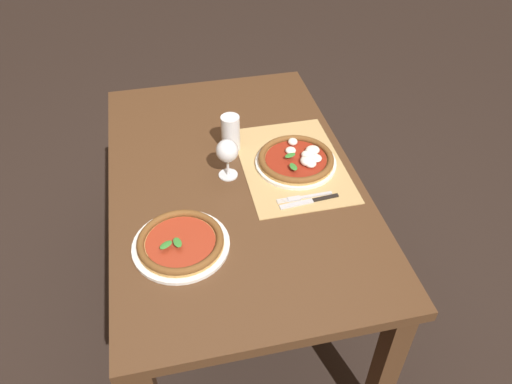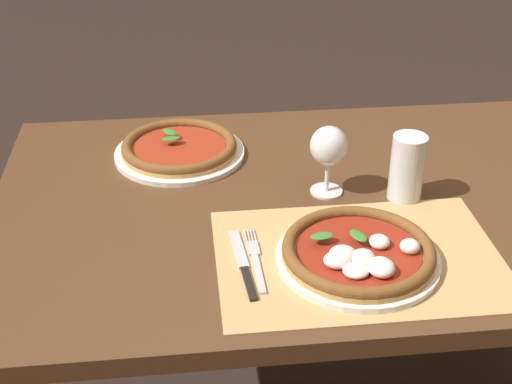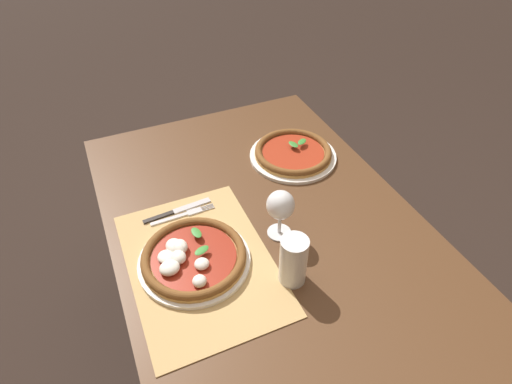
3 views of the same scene
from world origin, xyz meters
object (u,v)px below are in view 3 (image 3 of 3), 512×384
object	(u,v)px
pizza_far	(293,153)
knife	(178,211)
pizza_near	(193,258)
wine_glass	(280,207)
pint_glass	(293,261)
fork	(183,215)

from	to	relation	value
pizza_far	knife	size ratio (longest dim) A/B	1.43
pizza_near	wine_glass	xyz separation A→B (m)	(-0.01, 0.26, 0.08)
pint_glass	pizza_near	bearing A→B (deg)	-124.50
pizza_far	fork	size ratio (longest dim) A/B	1.53
wine_glass	fork	world-z (taller)	wine_glass
knife	fork	bearing A→B (deg)	24.48
fork	knife	world-z (taller)	knife
pizza_far	knife	distance (m)	0.47
wine_glass	knife	size ratio (longest dim) A/B	0.72
pizza_far	knife	xyz separation A→B (m)	(0.11, -0.45, -0.01)
pizza_near	pint_glass	size ratio (longest dim) A/B	2.10
pizza_far	pizza_near	bearing A→B (deg)	-55.68
fork	pizza_near	bearing A→B (deg)	-8.05
wine_glass	pint_glass	bearing A→B (deg)	-14.30
pizza_near	fork	size ratio (longest dim) A/B	1.52
pizza_near	wine_glass	bearing A→B (deg)	91.65
pizza_far	wine_glass	size ratio (longest dim) A/B	1.98
fork	knife	bearing A→B (deg)	-155.52
wine_glass	fork	size ratio (longest dim) A/B	0.77
pizza_near	wine_glass	distance (m)	0.28
pizza_near	fork	world-z (taller)	pizza_near
wine_glass	fork	xyz separation A→B (m)	(-0.18, -0.24, -0.10)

